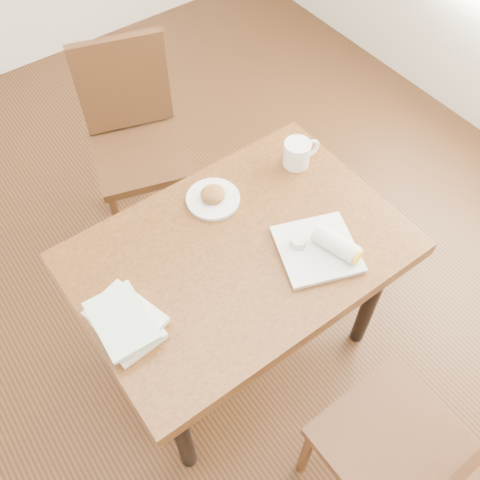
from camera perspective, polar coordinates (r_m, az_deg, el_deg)
ground at (r=2.45m, az=0.00°, el=-11.12°), size 4.00×5.00×0.01m
table at (r=1.87m, az=0.00°, el=-2.56°), size 1.10×0.76×0.75m
chair_near at (r=1.80m, az=18.71°, el=-21.30°), size 0.43×0.43×0.95m
chair_far at (r=2.52m, az=-11.14°, el=11.31°), size 0.53×0.53×0.95m
plate_scone at (r=1.91m, az=-2.91°, el=4.57°), size 0.19×0.19×0.06m
coffee_mug at (r=2.02m, az=6.20°, el=9.24°), size 0.15×0.10×0.10m
plate_burrito at (r=1.78m, az=8.85°, el=-0.80°), size 0.33×0.33×0.08m
book_stack at (r=1.66m, az=-12.24°, el=-8.45°), size 0.21×0.26×0.06m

